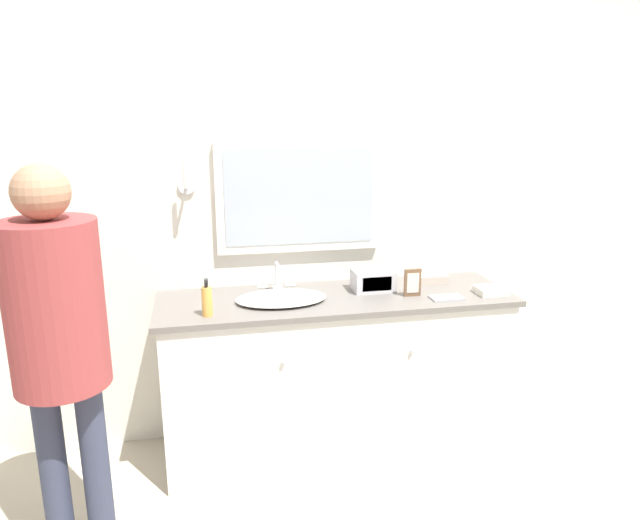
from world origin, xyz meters
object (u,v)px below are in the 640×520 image
Objects in this scene: person at (57,325)px; soap_bottle at (207,301)px; appliance_box at (373,280)px; picture_frame at (413,283)px; sink_basin at (281,297)px.

soap_bottle is at bearing 31.53° from person.
appliance_box is at bearing 21.58° from person.
person reaches higher than picture_frame.
sink_basin is at bearing -171.43° from appliance_box.
person is (-0.58, -0.35, 0.06)m from soap_bottle.
picture_frame is 1.69m from person.
soap_bottle reaches higher than picture_frame.
soap_bottle is at bearing -158.40° from sink_basin.
appliance_box is 1.51× the size of picture_frame.
soap_bottle is at bearing -175.32° from picture_frame.
sink_basin reaches higher than appliance_box.
person reaches higher than appliance_box.
sink_basin is 0.52m from appliance_box.
sink_basin is at bearing 21.60° from soap_bottle.
appliance_box is at bearing 141.15° from picture_frame.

